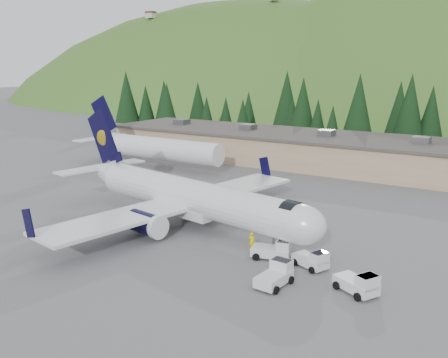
% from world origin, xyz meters
% --- Properties ---
extents(ground, '(600.00, 600.00, 0.00)m').
position_xyz_m(ground, '(0.00, 0.00, 0.00)').
color(ground, slate).
extents(airliner, '(34.97, 33.00, 11.64)m').
position_xyz_m(airliner, '(-1.01, 0.19, 3.10)').
color(airliner, white).
rests_on(airliner, ground).
extents(second_airliner, '(27.50, 11.00, 10.05)m').
position_xyz_m(second_airliner, '(-24.92, 22.00, 3.32)').
color(second_airliner, white).
rests_on(second_airliner, ground).
extents(baggage_tug_a, '(3.72, 2.70, 1.82)m').
position_xyz_m(baggage_tug_a, '(11.23, -3.42, 0.81)').
color(baggage_tug_a, silver).
rests_on(baggage_tug_a, ground).
extents(baggage_tug_b, '(3.76, 3.15, 1.80)m').
position_xyz_m(baggage_tug_b, '(19.67, -6.31, 0.80)').
color(baggage_tug_b, silver).
rests_on(baggage_tug_b, ground).
extents(baggage_tug_c, '(2.28, 3.50, 1.80)m').
position_xyz_m(baggage_tug_c, '(13.67, -8.11, 0.80)').
color(baggage_tug_c, silver).
rests_on(baggage_tug_c, ground).
extents(terminal_building, '(71.00, 17.00, 6.10)m').
position_xyz_m(terminal_building, '(-5.01, 38.00, 2.62)').
color(terminal_building, tan).
rests_on(terminal_building, ground).
extents(baggage_tug_d, '(3.44, 2.73, 1.64)m').
position_xyz_m(baggage_tug_d, '(14.89, -3.61, 0.74)').
color(baggage_tug_d, silver).
rests_on(baggage_tug_d, ground).
extents(ramp_worker, '(0.67, 0.45, 1.79)m').
position_xyz_m(ramp_worker, '(8.57, -2.82, 0.90)').
color(ramp_worker, '#F3E100').
rests_on(ramp_worker, ground).
extents(tree_line, '(111.76, 19.02, 14.02)m').
position_xyz_m(tree_line, '(-9.19, 59.72, 7.31)').
color(tree_line, black).
rests_on(tree_line, ground).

